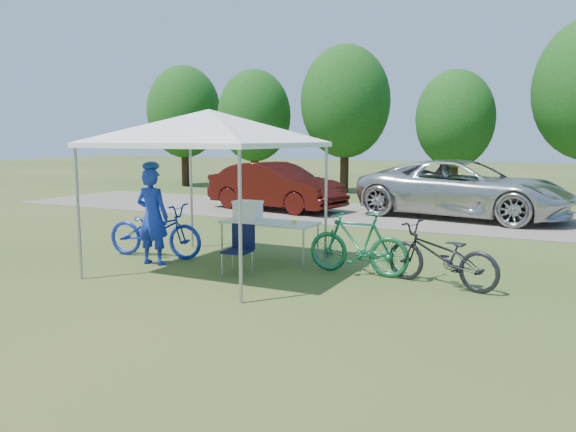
% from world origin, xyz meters
% --- Properties ---
extents(ground, '(100.00, 100.00, 0.00)m').
position_xyz_m(ground, '(0.00, 0.00, 0.00)').
color(ground, '#2D5119').
rests_on(ground, ground).
extents(gravel_strip, '(24.00, 5.00, 0.02)m').
position_xyz_m(gravel_strip, '(0.00, 8.00, 0.01)').
color(gravel_strip, gray).
rests_on(gravel_strip, ground).
extents(canopy, '(4.53, 4.53, 3.00)m').
position_xyz_m(canopy, '(0.00, 0.00, 2.65)').
color(canopy, '#A5A5AA').
rests_on(canopy, ground).
extents(treeline, '(24.89, 4.28, 6.30)m').
position_xyz_m(treeline, '(-0.29, 14.05, 3.53)').
color(treeline, '#382314').
rests_on(treeline, ground).
extents(folding_table, '(1.77, 0.74, 0.73)m').
position_xyz_m(folding_table, '(0.55, 1.08, 0.69)').
color(folding_table, white).
rests_on(folding_table, ground).
extents(folding_chair, '(0.45, 0.46, 0.82)m').
position_xyz_m(folding_chair, '(0.59, -0.02, 0.48)').
color(folding_chair, black).
rests_on(folding_chair, ground).
extents(cooler, '(0.50, 0.34, 0.36)m').
position_xyz_m(cooler, '(0.09, 1.08, 0.91)').
color(cooler, white).
rests_on(cooler, folding_table).
extents(ice_cream_cup, '(0.08, 0.08, 0.06)m').
position_xyz_m(ice_cream_cup, '(1.08, 1.03, 0.76)').
color(ice_cream_cup, '#CED632').
rests_on(ice_cream_cup, folding_table).
extents(cyclist, '(0.66, 0.46, 1.73)m').
position_xyz_m(cyclist, '(-1.16, -0.13, 0.87)').
color(cyclist, '#162EB9').
rests_on(cyclist, ground).
extents(bike_blue, '(2.04, 0.94, 1.03)m').
position_xyz_m(bike_blue, '(-1.55, 0.39, 0.52)').
color(bike_blue, '#132AAE').
rests_on(bike_blue, ground).
extents(bike_green, '(1.75, 0.53, 1.05)m').
position_xyz_m(bike_green, '(2.38, 0.80, 0.52)').
color(bike_green, '#17693F').
rests_on(bike_green, ground).
extents(bike_dark, '(1.94, 1.11, 0.96)m').
position_xyz_m(bike_dark, '(3.76, 0.63, 0.48)').
color(bike_dark, black).
rests_on(bike_dark, ground).
extents(minivan, '(6.27, 3.67, 1.64)m').
position_xyz_m(minivan, '(2.82, 8.52, 0.84)').
color(minivan, silver).
rests_on(minivan, gravel_strip).
extents(sedan, '(4.72, 2.37, 1.49)m').
position_xyz_m(sedan, '(-2.78, 7.67, 0.76)').
color(sedan, '#430F0B').
rests_on(sedan, gravel_strip).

